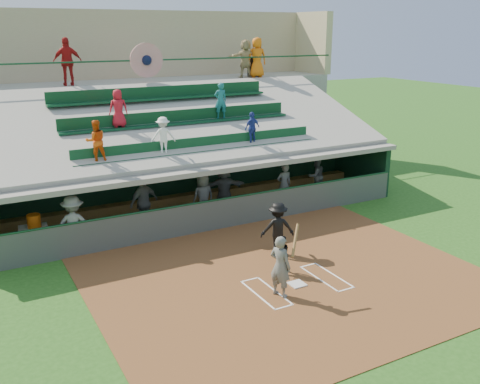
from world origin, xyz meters
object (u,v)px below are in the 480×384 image
trash_bin (254,67)px  white_table (34,238)px  home_plate (297,284)px  catcher (281,254)px  water_cooler (34,221)px  batter_at_plate (280,266)px

trash_bin → white_table: bearing=-150.8°
home_plate → trash_bin: (5.98, 12.90, 5.04)m
home_plate → catcher: catcher is taller
water_cooler → catcher: bearing=-40.4°
catcher → trash_bin: trash_bin is taller
batter_at_plate → trash_bin: size_ratio=2.07×
catcher → white_table: (-6.13, 5.24, -0.16)m
catcher → water_cooler: size_ratio=2.66×
water_cooler → trash_bin: size_ratio=0.45×
white_table → water_cooler: (0.04, -0.07, 0.60)m
batter_at_plate → catcher: bearing=56.2°
home_plate → catcher: size_ratio=0.38×
catcher → white_table: catcher is taller
batter_at_plate → water_cooler: size_ratio=4.55×
home_plate → water_cooler: water_cooler is taller
home_plate → batter_at_plate: batter_at_plate is taller
batter_at_plate → catcher: size_ratio=1.71×
batter_at_plate → water_cooler: batter_at_plate is taller
home_plate → water_cooler: bearing=134.9°
batter_at_plate → catcher: batter_at_plate is taller
white_table → trash_bin: (12.07, 6.75, 4.64)m
home_plate → white_table: (-6.09, 6.15, 0.39)m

